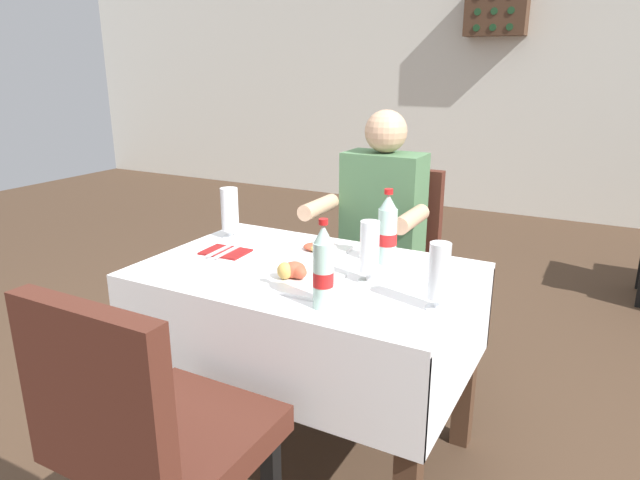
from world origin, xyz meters
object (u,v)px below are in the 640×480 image
(beer_glass_middle, at_px, (369,250))
(wall_bottle_rack, at_px, (496,12))
(plate_far_diner, at_px, (315,249))
(chair_near_camera_side, at_px, (154,436))
(chair_far_diner_seat, at_px, (386,258))
(napkin_cutlery_set, at_px, (225,252))
(cola_bottle_primary, at_px, (323,269))
(main_dining_table, at_px, (307,315))
(beer_glass_right, at_px, (230,213))
(beer_glass_left, at_px, (439,276))
(seated_diner_far, at_px, (378,233))
(cola_bottle_secondary, at_px, (387,231))
(plate_near_camera, at_px, (295,276))

(beer_glass_middle, height_order, wall_bottle_rack, wall_bottle_rack)
(plate_far_diner, bearing_deg, wall_bottle_rack, 93.30)
(wall_bottle_rack, bearing_deg, chair_near_camera_side, -86.59)
(chair_far_diner_seat, relative_size, napkin_cutlery_set, 5.04)
(cola_bottle_primary, bearing_deg, main_dining_table, 128.02)
(chair_near_camera_side, bearing_deg, wall_bottle_rack, 93.41)
(main_dining_table, xyz_separation_m, beer_glass_right, (-0.47, 0.18, 0.29))
(main_dining_table, xyz_separation_m, plate_far_diner, (-0.06, 0.17, 0.19))
(beer_glass_left, distance_m, wall_bottle_rack, 4.41)
(plate_far_diner, relative_size, beer_glass_middle, 1.13)
(seated_diner_far, distance_m, cola_bottle_secondary, 0.55)
(main_dining_table, relative_size, chair_far_diner_seat, 1.19)
(chair_near_camera_side, relative_size, cola_bottle_secondary, 3.51)
(seated_diner_far, bearing_deg, chair_near_camera_side, -89.83)
(chair_near_camera_side, relative_size, seated_diner_far, 0.77)
(main_dining_table, distance_m, napkin_cutlery_set, 0.41)
(seated_diner_far, xyz_separation_m, beer_glass_right, (-0.47, -0.48, 0.15))
(cola_bottle_secondary, bearing_deg, wall_bottle_rack, 97.53)
(seated_diner_far, distance_m, beer_glass_middle, 0.74)
(cola_bottle_primary, bearing_deg, seated_diner_far, 102.89)
(chair_far_diner_seat, relative_size, beer_glass_right, 4.59)
(seated_diner_far, bearing_deg, beer_glass_middle, -69.79)
(seated_diner_far, height_order, napkin_cutlery_set, seated_diner_far)
(beer_glass_right, bearing_deg, chair_far_diner_seat, 51.59)
(chair_far_diner_seat, bearing_deg, beer_glass_middle, -72.67)
(main_dining_table, bearing_deg, beer_glass_left, -13.15)
(beer_glass_middle, distance_m, beer_glass_right, 0.74)
(beer_glass_right, bearing_deg, plate_near_camera, -31.77)
(beer_glass_right, relative_size, cola_bottle_secondary, 0.77)
(beer_glass_right, xyz_separation_m, wall_bottle_rack, (0.18, 3.90, 1.06))
(chair_near_camera_side, xyz_separation_m, seated_diner_far, (-0.00, 1.44, 0.16))
(chair_far_diner_seat, distance_m, beer_glass_middle, 0.88)
(wall_bottle_rack, bearing_deg, plate_near_camera, -85.68)
(plate_far_diner, xyz_separation_m, cola_bottle_primary, (0.27, -0.44, 0.11))
(plate_near_camera, xyz_separation_m, plate_far_diner, (-0.09, 0.30, -0.01))
(wall_bottle_rack, bearing_deg, cola_bottle_secondary, -82.47)
(main_dining_table, bearing_deg, chair_near_camera_side, -90.00)
(chair_near_camera_side, xyz_separation_m, beer_glass_left, (0.51, 0.66, 0.30))
(plate_near_camera, relative_size, plate_far_diner, 1.03)
(beer_glass_right, bearing_deg, seated_diner_far, 46.10)
(chair_near_camera_side, height_order, wall_bottle_rack, wall_bottle_rack)
(seated_diner_far, height_order, plate_far_diner, seated_diner_far)
(beer_glass_middle, bearing_deg, plate_far_diner, 148.78)
(cola_bottle_primary, distance_m, napkin_cutlery_set, 0.65)
(chair_far_diner_seat, height_order, seated_diner_far, seated_diner_far)
(main_dining_table, distance_m, beer_glass_right, 0.58)
(wall_bottle_rack, bearing_deg, napkin_cutlery_set, -91.06)
(plate_far_diner, xyz_separation_m, beer_glass_left, (0.58, -0.29, 0.09))
(beer_glass_left, relative_size, cola_bottle_primary, 0.75)
(plate_near_camera, height_order, napkin_cutlery_set, plate_near_camera)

